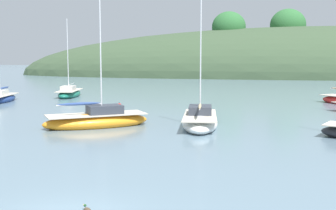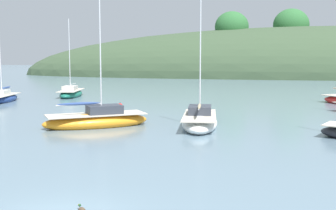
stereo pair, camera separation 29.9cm
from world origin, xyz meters
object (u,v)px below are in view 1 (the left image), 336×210
at_px(sailboat_red_portside, 200,121).
at_px(sailboat_yellow_far, 69,93).
at_px(sailboat_white_near, 97,120).
at_px(sailboat_blue_center, 1,98).
at_px(mooring_buoy_outer, 119,106).
at_px(duck_lone_left, 87,210).

bearing_deg(sailboat_red_portside, sailboat_yellow_far, 131.50).
xyz_separation_m(sailboat_white_near, sailboat_blue_center, (-15.17, 13.84, -0.06)).
relative_size(sailboat_yellow_far, sailboat_blue_center, 1.15).
relative_size(sailboat_red_portside, sailboat_yellow_far, 0.99).
bearing_deg(sailboat_blue_center, mooring_buoy_outer, -9.99).
height_order(sailboat_white_near, duck_lone_left, sailboat_white_near).
xyz_separation_m(sailboat_blue_center, mooring_buoy_outer, (13.55, -2.39, -0.26)).
height_order(sailboat_yellow_far, duck_lone_left, sailboat_yellow_far).
bearing_deg(duck_lone_left, sailboat_yellow_far, 112.67).
relative_size(sailboat_white_near, sailboat_red_portside, 1.01).
height_order(sailboat_white_near, sailboat_red_portside, sailboat_white_near).
bearing_deg(sailboat_white_near, sailboat_blue_center, 137.63).
relative_size(sailboat_yellow_far, mooring_buoy_outer, 17.35).
bearing_deg(sailboat_red_portside, sailboat_blue_center, 149.76).
xyz_separation_m(sailboat_white_near, duck_lone_left, (4.87, -15.71, -0.39)).
bearing_deg(sailboat_white_near, duck_lone_left, -72.78).
distance_m(sailboat_white_near, mooring_buoy_outer, 11.57).
bearing_deg(mooring_buoy_outer, duck_lone_left, -76.56).
bearing_deg(sailboat_yellow_far, sailboat_white_near, -63.39).
bearing_deg(mooring_buoy_outer, sailboat_yellow_far, 133.92).
relative_size(sailboat_red_portside, sailboat_blue_center, 1.15).
bearing_deg(sailboat_white_near, mooring_buoy_outer, 98.05).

